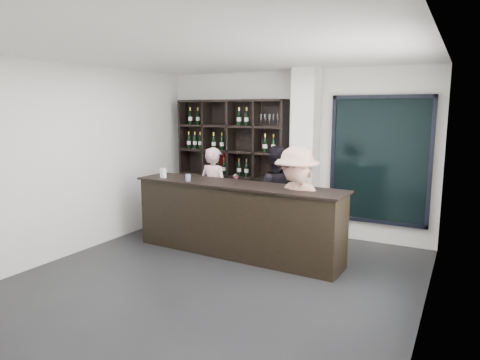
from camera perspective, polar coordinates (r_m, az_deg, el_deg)
The scene contains 12 objects.
floor at distance 5.73m, azimuth -3.74°, elevation -13.46°, with size 5.00×5.50×0.01m, color black.
wine_shelf at distance 8.14m, azimuth -1.17°, elevation 2.20°, with size 2.20×0.35×2.40m, color black, non-canonical shape.
structural_column at distance 7.41m, azimuth 8.64°, elevation 3.33°, with size 0.40×0.40×2.90m, color silver.
glass_panel at distance 7.32m, azimuth 18.11°, elevation 2.50°, with size 1.60×0.08×2.10m.
tasting_counter at distance 6.57m, azimuth -0.51°, elevation -5.24°, with size 3.38×0.70×1.12m.
taster_pink at distance 7.57m, azimuth -3.48°, elevation -1.54°, with size 0.57×0.38×1.57m, color #C89BA0.
taster_black at distance 7.03m, azimuth 4.68°, elevation -2.11°, with size 0.80×0.62×1.64m, color black.
customer at distance 6.05m, azimuth 7.55°, elevation -3.69°, with size 1.11×0.64×1.72m, color tan.
wine_glass at distance 6.37m, azimuth -0.61°, elevation 0.22°, with size 0.07×0.07×0.18m, color white, non-canonical shape.
spit_cup at distance 6.70m, azimuth -6.93°, elevation 0.32°, with size 0.08×0.08×0.11m, color silver.
napkin_stack at distance 6.14m, azimuth 6.89°, elevation -0.96°, with size 0.11×0.11×0.02m, color white.
card_stand at distance 7.08m, azimuth -10.21°, elevation 0.92°, with size 0.11×0.05×0.16m, color white.
Camera 1 is at (2.81, -4.47, 2.22)m, focal length 32.00 mm.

